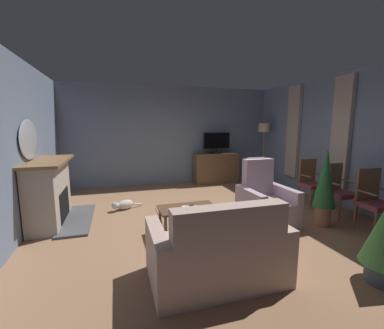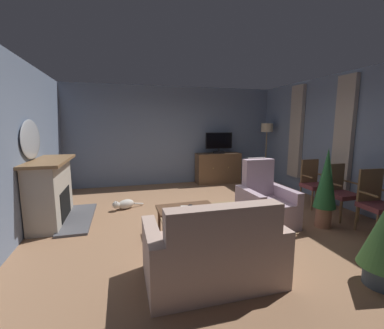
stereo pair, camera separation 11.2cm
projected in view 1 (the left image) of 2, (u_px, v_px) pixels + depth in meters
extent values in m
cube|color=#936B4C|center=(206.00, 219.00, 4.85)|extent=(6.57, 6.56, 0.04)
cube|color=slate|center=(171.00, 136.00, 7.49)|extent=(6.57, 0.10, 2.80)
cube|color=slate|center=(12.00, 148.00, 3.77)|extent=(0.10, 6.56, 2.80)
cube|color=slate|center=(341.00, 140.00, 5.48)|extent=(0.10, 6.56, 2.80)
cube|color=#B2A393|center=(341.00, 134.00, 5.33)|extent=(0.10, 0.44, 2.35)
cube|color=#B2A393|center=(293.00, 132.00, 6.75)|extent=(0.10, 0.44, 2.35)
cube|color=#8E704C|center=(218.00, 219.00, 4.77)|extent=(2.03, 1.93, 0.01)
cube|color=#4C4C51|center=(78.00, 219.00, 4.71)|extent=(0.50, 1.58, 0.04)
cube|color=#ADA393|center=(49.00, 193.00, 4.51)|extent=(0.46, 1.38, 1.08)
cube|color=black|center=(62.00, 205.00, 4.60)|extent=(0.10, 0.77, 0.52)
cube|color=olive|center=(49.00, 161.00, 4.43)|extent=(0.58, 1.54, 0.05)
ellipsoid|color=#B2B7BF|center=(29.00, 140.00, 4.30)|extent=(0.06, 0.99, 0.67)
cube|color=#4A3523|center=(215.00, 181.00, 7.73)|extent=(1.25, 0.39, 0.06)
cube|color=brown|center=(216.00, 168.00, 7.67)|extent=(1.31, 0.45, 0.89)
sphere|color=tan|center=(211.00, 168.00, 7.37)|extent=(0.03, 0.03, 0.03)
sphere|color=tan|center=(226.00, 167.00, 7.50)|extent=(0.03, 0.03, 0.03)
cube|color=black|center=(217.00, 152.00, 7.55)|extent=(0.29, 0.20, 0.06)
cylinder|color=black|center=(217.00, 150.00, 7.53)|extent=(0.04, 0.04, 0.08)
cube|color=black|center=(217.00, 141.00, 7.49)|extent=(0.80, 0.05, 0.47)
cube|color=black|center=(217.00, 141.00, 7.46)|extent=(0.76, 0.01, 0.43)
cube|color=brown|center=(188.00, 208.00, 4.09)|extent=(0.92, 0.55, 0.03)
cylinder|color=brown|center=(206.00, 214.00, 4.45)|extent=(0.04, 0.04, 0.41)
cylinder|color=brown|center=(160.00, 219.00, 4.20)|extent=(0.04, 0.04, 0.41)
cylinder|color=brown|center=(216.00, 223.00, 4.05)|extent=(0.04, 0.04, 0.41)
cylinder|color=brown|center=(166.00, 229.00, 3.80)|extent=(0.04, 0.04, 0.41)
cube|color=black|center=(190.00, 207.00, 4.08)|extent=(0.14, 0.17, 0.02)
cube|color=silver|center=(191.00, 208.00, 4.05)|extent=(0.35, 0.29, 0.01)
cube|color=#BC9E8E|center=(216.00, 260.00, 2.93)|extent=(1.19, 0.90, 0.43)
cube|color=#BC9E8E|center=(230.00, 232.00, 2.53)|extent=(1.19, 0.20, 0.53)
cube|color=#BC9E8E|center=(158.00, 259.00, 2.73)|extent=(0.15, 0.90, 0.65)
cube|color=#BC9E8E|center=(268.00, 243.00, 3.10)|extent=(0.15, 0.90, 0.65)
cube|color=#A84C51|center=(223.00, 237.00, 2.76)|extent=(0.37, 0.16, 0.36)
cube|color=#AD93A3|center=(267.00, 212.00, 4.52)|extent=(0.58, 0.86, 0.44)
cube|color=#AD93A3|center=(258.00, 177.00, 4.74)|extent=(0.56, 0.19, 0.68)
cube|color=#AD93A3|center=(284.00, 204.00, 4.61)|extent=(0.15, 0.85, 0.64)
cube|color=#AD93A3|center=(250.00, 208.00, 4.40)|extent=(0.15, 0.85, 0.64)
cube|color=white|center=(256.00, 164.00, 4.77)|extent=(0.36, 0.03, 0.24)
cube|color=brown|center=(377.00, 205.00, 4.14)|extent=(0.51, 0.48, 0.08)
cube|color=brown|center=(368.00, 185.00, 4.29)|extent=(0.44, 0.07, 0.57)
cylinder|color=brown|center=(375.00, 225.00, 3.95)|extent=(0.04, 0.04, 0.41)
cylinder|color=brown|center=(355.00, 217.00, 4.32)|extent=(0.04, 0.04, 0.41)
cylinder|color=brown|center=(375.00, 215.00, 4.41)|extent=(0.04, 0.04, 0.41)
cylinder|color=brown|center=(367.00, 193.00, 4.06)|extent=(0.06, 0.36, 0.03)
cube|color=brown|center=(340.00, 194.00, 4.81)|extent=(0.46, 0.46, 0.08)
cube|color=brown|center=(333.00, 177.00, 4.97)|extent=(0.42, 0.04, 0.55)
cylinder|color=brown|center=(339.00, 211.00, 4.61)|extent=(0.04, 0.04, 0.41)
cylinder|color=brown|center=(357.00, 209.00, 4.72)|extent=(0.04, 0.04, 0.41)
cylinder|color=brown|center=(322.00, 204.00, 4.99)|extent=(0.04, 0.04, 0.41)
cylinder|color=brown|center=(339.00, 203.00, 5.10)|extent=(0.04, 0.04, 0.41)
cylinder|color=brown|center=(350.00, 182.00, 4.84)|extent=(0.03, 0.37, 0.03)
cylinder|color=brown|center=(332.00, 183.00, 4.72)|extent=(0.03, 0.37, 0.03)
cube|color=brown|center=(313.00, 185.00, 5.48)|extent=(0.46, 0.44, 0.08)
cube|color=brown|center=(307.00, 171.00, 5.62)|extent=(0.41, 0.05, 0.54)
cylinder|color=brown|center=(310.00, 200.00, 5.29)|extent=(0.04, 0.04, 0.41)
cylinder|color=brown|center=(326.00, 198.00, 5.39)|extent=(0.04, 0.04, 0.41)
cylinder|color=brown|center=(299.00, 195.00, 5.65)|extent=(0.04, 0.04, 0.41)
cylinder|color=brown|center=(313.00, 194.00, 5.74)|extent=(0.04, 0.04, 0.41)
cylinder|color=brown|center=(322.00, 175.00, 5.50)|extent=(0.04, 0.35, 0.03)
cylinder|color=brown|center=(305.00, 176.00, 5.39)|extent=(0.04, 0.35, 0.03)
cylinder|color=#3D4C5B|center=(384.00, 273.00, 2.86)|extent=(0.38, 0.38, 0.22)
cylinder|color=#99664C|center=(322.00, 216.00, 4.46)|extent=(0.26, 0.26, 0.34)
cone|color=#235B2D|center=(326.00, 177.00, 4.35)|extent=(0.36, 0.36, 1.02)
ellipsoid|color=beige|center=(125.00, 205.00, 5.32)|extent=(0.40, 0.33, 0.19)
sphere|color=beige|center=(115.00, 205.00, 5.16)|extent=(0.15, 0.15, 0.15)
cone|color=beige|center=(116.00, 203.00, 5.12)|extent=(0.04, 0.04, 0.04)
cone|color=beige|center=(114.00, 202.00, 5.18)|extent=(0.04, 0.04, 0.04)
cylinder|color=beige|center=(138.00, 204.00, 5.48)|extent=(0.22, 0.13, 0.09)
cylinder|color=#4C4233|center=(262.00, 181.00, 7.81)|extent=(0.31, 0.31, 0.04)
cylinder|color=olive|center=(263.00, 157.00, 7.69)|extent=(0.03, 0.03, 1.51)
cylinder|color=beige|center=(264.00, 128.00, 7.56)|extent=(0.34, 0.34, 0.25)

